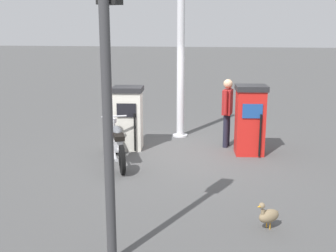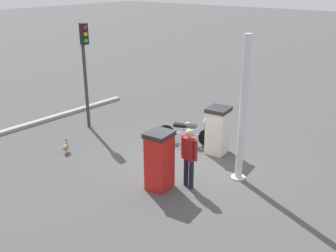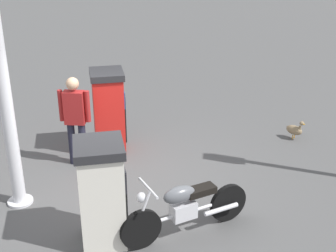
{
  "view_description": "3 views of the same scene",
  "coord_description": "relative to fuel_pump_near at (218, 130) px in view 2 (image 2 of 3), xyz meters",
  "views": [
    {
      "loc": [
        9.22,
        1.06,
        2.84
      ],
      "look_at": [
        0.49,
        -0.35,
        0.78
      ],
      "focal_mm": 44.55,
      "sensor_mm": 36.0,
      "label": 1
    },
    {
      "loc": [
        -6.18,
        8.44,
        5.3
      ],
      "look_at": [
        0.67,
        -0.13,
        1.07
      ],
      "focal_mm": 41.56,
      "sensor_mm": 36.0,
      "label": 2
    },
    {
      "loc": [
        0.16,
        -6.87,
        4.11
      ],
      "look_at": [
        0.78,
        0.58,
        0.84
      ],
      "focal_mm": 49.81,
      "sensor_mm": 36.0,
      "label": 3
    }
  ],
  "objects": [
    {
      "name": "fuel_pump_far",
      "position": [
        -0.0,
        2.87,
        0.05
      ],
      "size": [
        0.69,
        0.76,
        1.61
      ],
      "color": "red",
      "rests_on": "ground"
    },
    {
      "name": "attendant_person",
      "position": [
        -0.57,
        2.33,
        0.19
      ],
      "size": [
        0.58,
        0.26,
        1.67
      ],
      "color": "#1E1E2D",
      "rests_on": "ground"
    },
    {
      "name": "canopy_support_pole",
      "position": [
        -1.38,
        1.07,
        1.15
      ],
      "size": [
        0.4,
        0.4,
        4.0
      ],
      "color": "silver",
      "rests_on": "ground"
    },
    {
      "name": "ground_plane",
      "position": [
        0.28,
        1.43,
        -0.77
      ],
      "size": [
        120.0,
        120.0,
        0.0
      ],
      "primitive_type": "plane",
      "color": "#4C4C4C"
    },
    {
      "name": "fuel_pump_near",
      "position": [
        0.0,
        0.0,
        0.0
      ],
      "size": [
        0.72,
        0.77,
        1.51
      ],
      "color": "silver",
      "rests_on": "ground"
    },
    {
      "name": "motorcycle_near_pump",
      "position": [
        1.14,
        0.04,
        -0.32
      ],
      "size": [
        1.89,
        0.91,
        0.94
      ],
      "color": "black",
      "rests_on": "ground"
    },
    {
      "name": "road_edge_kerb",
      "position": [
        6.78,
        1.43,
        -0.71
      ],
      "size": [
        0.49,
        7.09,
        0.12
      ],
      "color": "#9E9E93",
      "rests_on": "ground"
    },
    {
      "name": "wandering_duck",
      "position": [
        3.76,
        3.05,
        -0.56
      ],
      "size": [
        0.36,
        0.39,
        0.44
      ],
      "color": "#847051",
      "rests_on": "ground"
    },
    {
      "name": "roadside_traffic_light",
      "position": [
        4.9,
        1.07,
        1.84
      ],
      "size": [
        0.39,
        0.27,
        3.82
      ],
      "color": "#38383A",
      "rests_on": "ground"
    }
  ]
}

